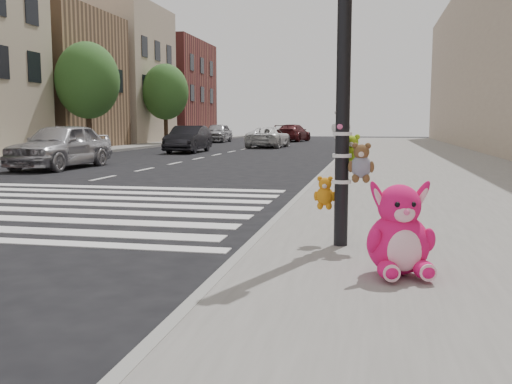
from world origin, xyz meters
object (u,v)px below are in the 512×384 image
(red_teddy, at_px, (408,230))
(car_white_near, at_px, (269,137))
(car_silver_far, at_px, (61,146))
(car_dark_far, at_px, (188,139))
(signal_pole, at_px, (345,106))
(pink_bunny, at_px, (399,236))

(red_teddy, relative_size, car_white_near, 0.04)
(car_silver_far, bearing_deg, car_dark_far, 86.42)
(signal_pole, distance_m, car_silver_far, 15.14)
(red_teddy, distance_m, car_silver_far, 15.23)
(car_dark_far, bearing_deg, car_white_near, 64.76)
(pink_bunny, relative_size, car_dark_far, 0.22)
(car_dark_far, height_order, car_white_near, car_dark_far)
(car_silver_far, xyz_separation_m, car_white_near, (4.04, 17.59, -0.14))
(red_teddy, height_order, car_dark_far, car_dark_far)
(car_silver_far, relative_size, car_dark_far, 1.07)
(red_teddy, bearing_deg, signal_pole, -140.01)
(car_white_near, bearing_deg, car_dark_far, 69.22)
(pink_bunny, relative_size, red_teddy, 4.82)
(signal_pole, xyz_separation_m, pink_bunny, (0.59, -1.24, -1.25))
(red_teddy, bearing_deg, pink_bunny, -92.91)
(car_silver_far, bearing_deg, pink_bunny, -47.21)
(car_silver_far, bearing_deg, red_teddy, -42.15)
(red_teddy, xyz_separation_m, car_white_near, (-6.90, 28.18, 0.40))
(red_teddy, height_order, car_white_near, car_white_near)
(pink_bunny, bearing_deg, red_teddy, 69.04)
(signal_pole, distance_m, pink_bunny, 1.85)
(signal_pole, bearing_deg, car_dark_far, 112.64)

